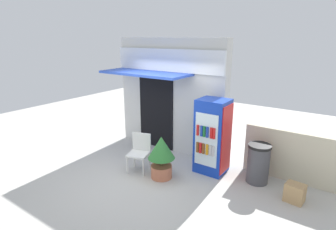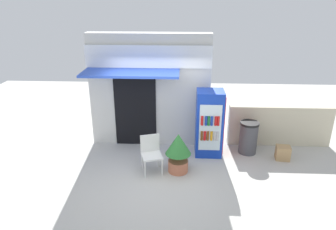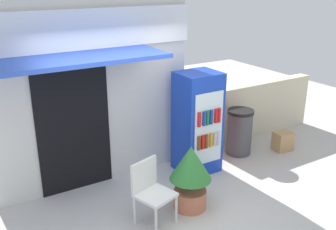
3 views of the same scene
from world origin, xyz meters
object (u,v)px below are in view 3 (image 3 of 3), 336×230
at_px(plastic_chair, 150,188).
at_px(trash_bin, 239,132).
at_px(potted_plant_near_shop, 191,172).
at_px(drink_cooler, 198,123).
at_px(cardboard_box, 283,141).

height_order(plastic_chair, trash_bin, plastic_chair).
bearing_deg(potted_plant_near_shop, drink_cooler, 49.62).
bearing_deg(drink_cooler, potted_plant_near_shop, -130.38).
distance_m(drink_cooler, trash_bin, 1.14).
distance_m(drink_cooler, cardboard_box, 2.02).
bearing_deg(trash_bin, cardboard_box, -22.25).
distance_m(drink_cooler, plastic_chair, 1.72).
xyz_separation_m(plastic_chair, trash_bin, (2.48, 1.02, -0.07)).
height_order(drink_cooler, trash_bin, drink_cooler).
xyz_separation_m(drink_cooler, trash_bin, (1.05, 0.11, -0.43)).
distance_m(potted_plant_near_shop, cardboard_box, 2.78).
height_order(drink_cooler, potted_plant_near_shop, drink_cooler).
relative_size(drink_cooler, plastic_chair, 1.96).
bearing_deg(potted_plant_near_shop, trash_bin, 29.40).
distance_m(drink_cooler, potted_plant_near_shop, 1.24).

